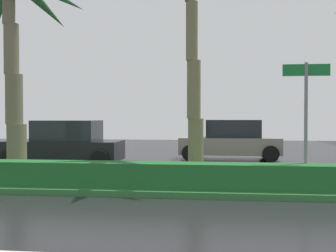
{
  "coord_description": "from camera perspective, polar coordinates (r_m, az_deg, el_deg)",
  "views": [
    {
      "loc": [
        -1.89,
        -3.4,
        1.86
      ],
      "look_at": [
        -3.91,
        13.45,
        1.48
      ],
      "focal_mm": 44.95,
      "sensor_mm": 36.0,
      "label": 1
    }
  ],
  "objects": [
    {
      "name": "median_hedge",
      "position": [
        10.28,
        17.49,
        -6.67
      ],
      "size": [
        76.5,
        0.7,
        0.6
      ],
      "color": "#1E6028",
      "rests_on": "median_strip"
    },
    {
      "name": "palm_tree_mid_left",
      "position": [
        13.78,
        -20.78,
        14.62
      ],
      "size": [
        4.73,
        4.26,
        6.5
      ],
      "color": "#6A634B",
      "rests_on": "median_strip"
    },
    {
      "name": "car_in_traffic_leading",
      "position": [
        16.19,
        -13.8,
        -2.42
      ],
      "size": [
        4.3,
        2.02,
        1.72
      ],
      "rotation": [
        0.0,
        0.0,
        3.14
      ],
      "color": "black",
      "rests_on": "ground_plane"
    },
    {
      "name": "median_strip",
      "position": [
        11.7,
        16.2,
        -7.56
      ],
      "size": [
        85.5,
        4.0,
        0.15
      ],
      "primitive_type": "cube",
      "color": "#2D6B33",
      "rests_on": "ground_plane"
    },
    {
      "name": "street_name_sign",
      "position": [
        10.54,
        18.2,
        2.4
      ],
      "size": [
        1.1,
        0.08,
        3.0
      ],
      "color": "slate",
      "rests_on": "median_strip"
    },
    {
      "name": "car_in_traffic_second",
      "position": [
        18.41,
        8.48,
        -1.95
      ],
      "size": [
        4.3,
        2.02,
        1.72
      ],
      "rotation": [
        0.0,
        0.0,
        3.14
      ],
      "color": "gray",
      "rests_on": "ground_plane"
    },
    {
      "name": "ground_plane",
      "position": [
        12.69,
        15.46,
        -7.43
      ],
      "size": [
        90.0,
        42.0,
        0.1
      ],
      "primitive_type": "cube",
      "color": "black"
    }
  ]
}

